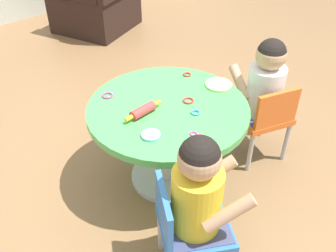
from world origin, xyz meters
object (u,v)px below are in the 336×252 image
at_px(armchair_dark, 99,0).
at_px(rolling_pin, 143,111).
at_px(seated_child_right, 266,81).
at_px(craft_table, 168,126).
at_px(craft_scissors, 194,138).
at_px(child_chair_right, 264,117).
at_px(child_chair_left, 187,227).
at_px(seated_child_left, 199,189).

height_order(armchair_dark, rolling_pin, armchair_dark).
bearing_deg(seated_child_right, craft_table, 161.74).
distance_m(seated_child_right, craft_scissors, 0.67).
relative_size(seated_child_right, rolling_pin, 2.21).
distance_m(craft_table, seated_child_right, 0.63).
height_order(craft_table, child_chair_right, child_chair_right).
xyz_separation_m(child_chair_left, seated_child_left, (0.03, -0.02, 0.23)).
height_order(child_chair_right, seated_child_right, seated_child_right).
distance_m(seated_child_left, seated_child_right, 0.94).
xyz_separation_m(child_chair_right, seated_child_right, (0.01, 0.04, 0.23)).
height_order(child_chair_left, seated_child_left, seated_child_left).
bearing_deg(craft_table, child_chair_right, -22.01).
xyz_separation_m(rolling_pin, craft_scissors, (0.06, -0.31, -0.02)).
height_order(seated_child_left, craft_scissors, seated_child_left).
bearing_deg(armchair_dark, child_chair_right, -98.91).
bearing_deg(child_chair_left, craft_scissors, 42.12).
bearing_deg(armchair_dark, craft_table, -113.57).
distance_m(child_chair_left, rolling_pin, 0.62).
relative_size(child_chair_left, seated_child_left, 1.05).
height_order(seated_child_right, rolling_pin, seated_child_right).
relative_size(craft_table, child_chair_left, 1.60).
xyz_separation_m(craft_table, rolling_pin, (-0.14, 0.03, 0.15)).
distance_m(child_chair_left, seated_child_left, 0.23).
relative_size(seated_child_right, craft_scissors, 3.62).
xyz_separation_m(seated_child_right, rolling_pin, (-0.72, 0.22, 0.01)).
xyz_separation_m(craft_table, seated_child_left, (-0.30, -0.53, 0.14)).
bearing_deg(armchair_dark, seated_child_right, -98.74).
height_order(child_chair_left, armchair_dark, armchair_dark).
relative_size(seated_child_left, armchair_dark, 0.55).
bearing_deg(child_chair_right, rolling_pin, 160.08).
xyz_separation_m(seated_child_left, rolling_pin, (0.16, 0.56, 0.01)).
bearing_deg(craft_table, rolling_pin, 168.85).
distance_m(child_chair_left, craft_scissors, 0.40).
relative_size(seated_child_left, seated_child_right, 1.00).
relative_size(craft_table, seated_child_left, 1.68).
bearing_deg(craft_table, seated_child_left, -119.76).
relative_size(armchair_dark, craft_scissors, 6.59).
height_order(seated_child_right, craft_scissors, seated_child_right).
xyz_separation_m(craft_table, seated_child_right, (0.58, -0.19, 0.14)).
bearing_deg(armchair_dark, seated_child_left, -114.85).
height_order(child_chair_right, rolling_pin, rolling_pin).
distance_m(seated_child_left, armchair_dark, 2.96).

